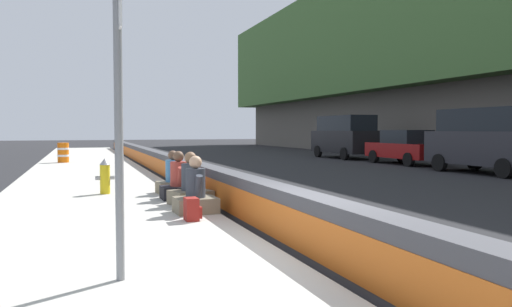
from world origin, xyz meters
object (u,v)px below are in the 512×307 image
seated_person_far (173,180)px  parked_car_fourth (405,147)px  seated_person_foreground (196,195)px  route_sign_post (119,83)px  seated_person_middle (191,188)px  seated_person_rear (179,184)px  backpack (192,209)px  parked_car_midline (345,136)px  fire_hydrant (105,176)px  parked_car_third (489,139)px  construction_barrel (63,153)px

seated_person_far → parked_car_fourth: 15.59m
seated_person_foreground → seated_person_far: bearing=-2.1°
route_sign_post → seated_person_far: bearing=-14.4°
seated_person_middle → seated_person_rear: 0.94m
seated_person_foreground → backpack: seated_person_foreground is taller
seated_person_far → backpack: size_ratio=2.67×
seated_person_middle → parked_car_midline: parked_car_midline is taller
fire_hydrant → seated_person_far: seated_person_far is taller
fire_hydrant → parked_car_midline: parked_car_midline is taller
parked_car_fourth → parked_car_midline: (5.58, 0.25, 0.49)m
route_sign_post → parked_car_third: bearing=-56.1°
seated_person_rear → construction_barrel: 14.73m
backpack → fire_hydrant: bearing=16.3°
seated_person_foreground → seated_person_rear: size_ratio=0.99×
seated_person_rear → construction_barrel: (14.44, 2.88, 0.14)m
construction_barrel → parked_car_midline: bearing=-87.6°
seated_person_foreground → fire_hydrant: bearing=23.2°
construction_barrel → seated_person_far: bearing=-167.6°
parked_car_third → route_sign_post: bearing=123.9°
seated_person_foreground → parked_car_midline: (17.11, -12.97, 0.87)m
construction_barrel → parked_car_fourth: 16.78m
fire_hydrant → seated_person_rear: size_ratio=0.80×
seated_person_middle → construction_barrel: size_ratio=1.18×
seated_person_rear → backpack: size_ratio=2.75×
construction_barrel → seated_person_middle: bearing=-169.1°
route_sign_post → seated_person_far: (7.01, -1.80, -1.74)m
route_sign_post → parked_car_midline: 25.66m
seated_person_middle → parked_car_midline: 20.57m
fire_hydrant → backpack: (-4.29, -1.26, -0.25)m
fire_hydrant → construction_barrel: 13.01m
fire_hydrant → seated_person_foreground: size_ratio=0.81×
seated_person_middle → parked_car_fourth: parked_car_fourth is taller
route_sign_post → seated_person_foreground: (3.93, -1.68, -1.73)m
seated_person_rear → seated_person_far: 1.08m
route_sign_post → seated_person_far: route_sign_post is taller
fire_hydrant → parked_car_fourth: bearing=-61.4°
parked_car_fourth → parked_car_midline: 5.61m
backpack → seated_person_middle: bearing=-11.2°
fire_hydrant → seated_person_middle: 2.93m
construction_barrel → parked_car_third: 18.99m
seated_person_rear → parked_car_fourth: size_ratio=0.24×
backpack → parked_car_third: bearing=-63.1°
route_sign_post → seated_person_rear: size_ratio=3.27×
backpack → parked_car_midline: 22.27m
seated_person_far → construction_barrel: (13.36, 2.94, 0.14)m
route_sign_post → seated_person_foreground: size_ratio=3.30×
seated_person_foreground → parked_car_fourth: (11.53, -13.21, 0.38)m
seated_person_far → backpack: seated_person_far is taller
seated_person_middle → parked_car_midline: bearing=-38.7°
seated_person_foreground → parked_car_third: 14.26m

